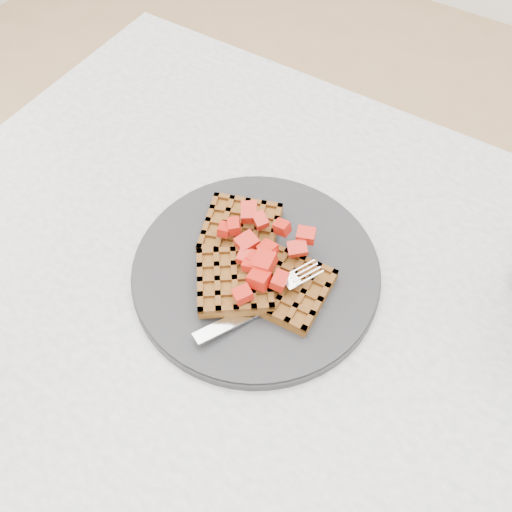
{
  "coord_description": "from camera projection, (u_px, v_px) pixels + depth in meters",
  "views": [
    {
      "loc": [
        0.09,
        -0.32,
        1.35
      ],
      "look_at": [
        -0.12,
        0.02,
        0.79
      ],
      "focal_mm": 40.0,
      "sensor_mm": 36.0,
      "label": 1
    }
  ],
  "objects": [
    {
      "name": "table",
      "position": [
        324.0,
        369.0,
        0.77
      ],
      "size": [
        1.2,
        0.8,
        0.75
      ],
      "color": "silver",
      "rests_on": "ground"
    },
    {
      "name": "strawberry_pile",
      "position": [
        256.0,
        249.0,
        0.68
      ],
      "size": [
        0.15,
        0.15,
        0.02
      ],
      "primitive_type": null,
      "color": "#940500",
      "rests_on": "waffles"
    },
    {
      "name": "plate",
      "position": [
        256.0,
        271.0,
        0.71
      ],
      "size": [
        0.31,
        0.31,
        0.02
      ],
      "primitive_type": "cylinder",
      "color": "black",
      "rests_on": "table"
    },
    {
      "name": "fork",
      "position": [
        268.0,
        302.0,
        0.67
      ],
      "size": [
        0.1,
        0.17,
        0.02
      ],
      "primitive_type": null,
      "rotation": [
        0.0,
        0.0,
        -0.45
      ],
      "color": "silver",
      "rests_on": "plate"
    },
    {
      "name": "waffles",
      "position": [
        254.0,
        264.0,
        0.7
      ],
      "size": [
        0.2,
        0.2,
        0.03
      ],
      "color": "brown",
      "rests_on": "plate"
    },
    {
      "name": "ground",
      "position": [
        297.0,
        484.0,
        1.29
      ],
      "size": [
        4.0,
        4.0,
        0.0
      ],
      "primitive_type": "plane",
      "color": "tan",
      "rests_on": "ground"
    }
  ]
}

